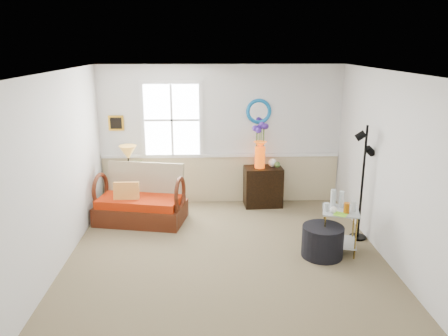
{
  "coord_description": "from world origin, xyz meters",
  "views": [
    {
      "loc": [
        -0.24,
        -5.5,
        2.94
      ],
      "look_at": [
        -0.02,
        0.47,
        1.24
      ],
      "focal_mm": 35.0,
      "sensor_mm": 36.0,
      "label": 1
    }
  ],
  "objects_px": {
    "lamp_stand": "(130,193)",
    "loveseat": "(140,195)",
    "cabinet": "(263,186)",
    "floor_lamp": "(362,184)",
    "side_table": "(339,231)",
    "ottoman": "(322,241)"
  },
  "relations": [
    {
      "from": "loveseat",
      "to": "lamp_stand",
      "type": "distance_m",
      "value": 0.66
    },
    {
      "from": "side_table",
      "to": "loveseat",
      "type": "bearing_deg",
      "value": 157.81
    },
    {
      "from": "loveseat",
      "to": "side_table",
      "type": "distance_m",
      "value": 3.31
    },
    {
      "from": "lamp_stand",
      "to": "floor_lamp",
      "type": "bearing_deg",
      "value": -20.35
    },
    {
      "from": "cabinet",
      "to": "side_table",
      "type": "xyz_separation_m",
      "value": [
        0.88,
        -1.94,
        -0.05
      ]
    },
    {
      "from": "lamp_stand",
      "to": "ottoman",
      "type": "bearing_deg",
      "value": -32.91
    },
    {
      "from": "cabinet",
      "to": "floor_lamp",
      "type": "bearing_deg",
      "value": -52.14
    },
    {
      "from": "cabinet",
      "to": "ottoman",
      "type": "height_order",
      "value": "cabinet"
    },
    {
      "from": "lamp_stand",
      "to": "cabinet",
      "type": "distance_m",
      "value": 2.46
    },
    {
      "from": "lamp_stand",
      "to": "side_table",
      "type": "bearing_deg",
      "value": -28.73
    },
    {
      "from": "floor_lamp",
      "to": "lamp_stand",
      "type": "bearing_deg",
      "value": 167.14
    },
    {
      "from": "cabinet",
      "to": "ottoman",
      "type": "distance_m",
      "value": 2.18
    },
    {
      "from": "loveseat",
      "to": "lamp_stand",
      "type": "bearing_deg",
      "value": 126.71
    },
    {
      "from": "lamp_stand",
      "to": "floor_lamp",
      "type": "height_order",
      "value": "floor_lamp"
    },
    {
      "from": "side_table",
      "to": "floor_lamp",
      "type": "distance_m",
      "value": 0.84
    },
    {
      "from": "side_table",
      "to": "ottoman",
      "type": "bearing_deg",
      "value": -151.66
    },
    {
      "from": "loveseat",
      "to": "side_table",
      "type": "bearing_deg",
      "value": -10.89
    },
    {
      "from": "floor_lamp",
      "to": "ottoman",
      "type": "height_order",
      "value": "floor_lamp"
    },
    {
      "from": "cabinet",
      "to": "floor_lamp",
      "type": "relative_size",
      "value": 0.41
    },
    {
      "from": "cabinet",
      "to": "side_table",
      "type": "relative_size",
      "value": 1.15
    },
    {
      "from": "loveseat",
      "to": "cabinet",
      "type": "relative_size",
      "value": 1.97
    },
    {
      "from": "lamp_stand",
      "to": "loveseat",
      "type": "bearing_deg",
      "value": -64.59
    }
  ]
}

